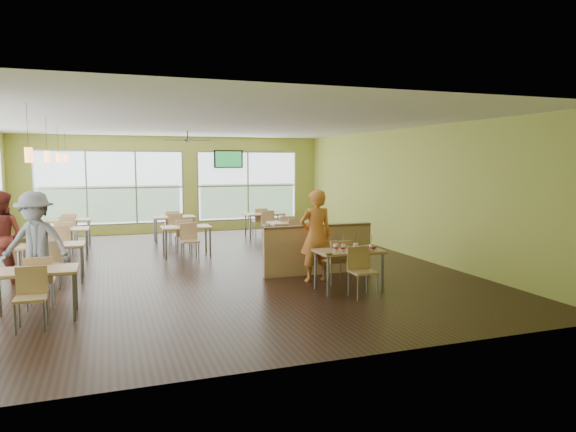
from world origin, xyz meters
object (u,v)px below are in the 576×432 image
Objects in this scene: main_table at (349,256)px; food_basket at (370,247)px; half_wall_divider at (318,249)px; man_plaid at (316,236)px.

food_basket is (0.41, -0.03, 0.15)m from main_table.
man_plaid is at bearing -117.10° from half_wall_divider.
main_table is 0.95m from man_plaid.
half_wall_divider is at bearing 105.60° from food_basket.
man_plaid is (-0.30, -0.59, 0.39)m from half_wall_divider.
food_basket is at bearing -74.40° from half_wall_divider.
main_table is 6.05× the size of food_basket.
food_basket is (0.72, -0.88, -0.13)m from man_plaid.
half_wall_divider reaches higher than food_basket.
main_table is at bearing 110.30° from man_plaid.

